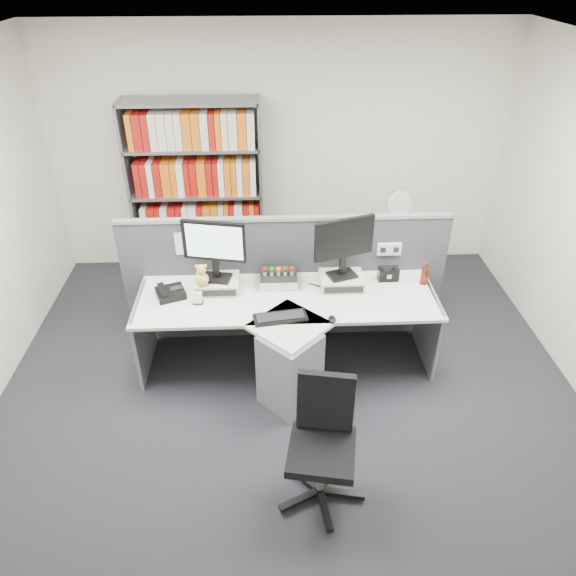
{
  "coord_description": "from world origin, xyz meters",
  "views": [
    {
      "loc": [
        -0.17,
        -3.01,
        3.29
      ],
      "look_at": [
        0.0,
        0.65,
        0.92
      ],
      "focal_mm": 33.32,
      "sensor_mm": 36.0,
      "label": 1
    }
  ],
  "objects_px": {
    "monitor_left": "(214,246)",
    "desk_fan": "(398,208)",
    "desk": "(288,337)",
    "monitor_right": "(344,243)",
    "desktop_pc": "(278,278)",
    "desk_phone": "(170,293)",
    "desk_calendar": "(197,299)",
    "filing_cabinet": "(392,262)",
    "speaker": "(388,274)",
    "keyboard": "(280,317)",
    "shelving_unit": "(198,196)",
    "mouse": "(332,319)",
    "cola_bottle": "(424,276)",
    "office_chair": "(323,439)"
  },
  "relations": [
    {
      "from": "desktop_pc",
      "to": "desk_calendar",
      "type": "distance_m",
      "value": 0.76
    },
    {
      "from": "desk_fan",
      "to": "monitor_right",
      "type": "bearing_deg",
      "value": -124.89
    },
    {
      "from": "desk_phone",
      "to": "shelving_unit",
      "type": "bearing_deg",
      "value": 85.97
    },
    {
      "from": "desk",
      "to": "filing_cabinet",
      "type": "relative_size",
      "value": 3.71
    },
    {
      "from": "desk_calendar",
      "to": "shelving_unit",
      "type": "distance_m",
      "value": 1.7
    },
    {
      "from": "cola_bottle",
      "to": "desk_fan",
      "type": "distance_m",
      "value": 1.04
    },
    {
      "from": "monitor_right",
      "to": "speaker",
      "type": "bearing_deg",
      "value": 10.53
    },
    {
      "from": "desk_fan",
      "to": "speaker",
      "type": "bearing_deg",
      "value": -106.34
    },
    {
      "from": "desk",
      "to": "monitor_left",
      "type": "height_order",
      "value": "monitor_left"
    },
    {
      "from": "desk_fan",
      "to": "office_chair",
      "type": "distance_m",
      "value": 2.8
    },
    {
      "from": "speaker",
      "to": "desk",
      "type": "bearing_deg",
      "value": -153.36
    },
    {
      "from": "mouse",
      "to": "desk_phone",
      "type": "bearing_deg",
      "value": 162.68
    },
    {
      "from": "monitor_left",
      "to": "shelving_unit",
      "type": "height_order",
      "value": "shelving_unit"
    },
    {
      "from": "monitor_right",
      "to": "keyboard",
      "type": "relative_size",
      "value": 1.21
    },
    {
      "from": "desk_calendar",
      "to": "cola_bottle",
      "type": "height_order",
      "value": "cola_bottle"
    },
    {
      "from": "monitor_left",
      "to": "cola_bottle",
      "type": "relative_size",
      "value": 2.53
    },
    {
      "from": "keyboard",
      "to": "desk_fan",
      "type": "height_order",
      "value": "desk_fan"
    },
    {
      "from": "desktop_pc",
      "to": "desk_phone",
      "type": "bearing_deg",
      "value": -169.0
    },
    {
      "from": "desk_phone",
      "to": "filing_cabinet",
      "type": "xyz_separation_m",
      "value": [
        2.21,
        1.12,
        -0.41
      ]
    },
    {
      "from": "monitor_left",
      "to": "desk_fan",
      "type": "xyz_separation_m",
      "value": [
        1.81,
        1.02,
        -0.15
      ]
    },
    {
      "from": "monitor_right",
      "to": "shelving_unit",
      "type": "xyz_separation_m",
      "value": [
        -1.39,
        1.46,
        -0.17
      ]
    },
    {
      "from": "monitor_right",
      "to": "mouse",
      "type": "distance_m",
      "value": 0.69
    },
    {
      "from": "desk",
      "to": "shelving_unit",
      "type": "distance_m",
      "value": 2.12
    },
    {
      "from": "mouse",
      "to": "cola_bottle",
      "type": "relative_size",
      "value": 0.45
    },
    {
      "from": "desk",
      "to": "monitor_left",
      "type": "relative_size",
      "value": 4.7
    },
    {
      "from": "desk_phone",
      "to": "office_chair",
      "type": "relative_size",
      "value": 0.32
    },
    {
      "from": "speaker",
      "to": "keyboard",
      "type": "bearing_deg",
      "value": -150.66
    },
    {
      "from": "desk_calendar",
      "to": "speaker",
      "type": "xyz_separation_m",
      "value": [
        1.69,
        0.3,
        0.01
      ]
    },
    {
      "from": "keyboard",
      "to": "filing_cabinet",
      "type": "relative_size",
      "value": 0.65
    },
    {
      "from": "desk_phone",
      "to": "desk_calendar",
      "type": "bearing_deg",
      "value": -24.79
    },
    {
      "from": "keyboard",
      "to": "cola_bottle",
      "type": "xyz_separation_m",
      "value": [
        1.3,
        0.47,
        0.07
      ]
    },
    {
      "from": "cola_bottle",
      "to": "filing_cabinet",
      "type": "bearing_deg",
      "value": 91.78
    },
    {
      "from": "monitor_left",
      "to": "mouse",
      "type": "height_order",
      "value": "monitor_left"
    },
    {
      "from": "desktop_pc",
      "to": "speaker",
      "type": "xyz_separation_m",
      "value": [
        0.99,
        0.0,
        0.02
      ]
    },
    {
      "from": "mouse",
      "to": "office_chair",
      "type": "distance_m",
      "value": 1.06
    },
    {
      "from": "desk_calendar",
      "to": "office_chair",
      "type": "relative_size",
      "value": 0.12
    },
    {
      "from": "desk",
      "to": "filing_cabinet",
      "type": "height_order",
      "value": "desk"
    },
    {
      "from": "shelving_unit",
      "to": "office_chair",
      "type": "xyz_separation_m",
      "value": [
        1.08,
        -3.01,
        -0.48
      ]
    },
    {
      "from": "monitor_right",
      "to": "desktop_pc",
      "type": "relative_size",
      "value": 1.68
    },
    {
      "from": "mouse",
      "to": "filing_cabinet",
      "type": "bearing_deg",
      "value": 61.11
    },
    {
      "from": "desktop_pc",
      "to": "office_chair",
      "type": "xyz_separation_m",
      "value": [
        0.25,
        -1.62,
        -0.27
      ]
    },
    {
      "from": "filing_cabinet",
      "to": "desk_fan",
      "type": "relative_size",
      "value": 1.45
    },
    {
      "from": "monitor_left",
      "to": "monitor_right",
      "type": "bearing_deg",
      "value": 0.0
    },
    {
      "from": "desk_phone",
      "to": "filing_cabinet",
      "type": "height_order",
      "value": "desk_phone"
    },
    {
      "from": "desktop_pc",
      "to": "desk_phone",
      "type": "height_order",
      "value": "desk_phone"
    },
    {
      "from": "desk",
      "to": "speaker",
      "type": "distance_m",
      "value": 1.09
    },
    {
      "from": "desk",
      "to": "filing_cabinet",
      "type": "bearing_deg",
      "value": 49.39
    },
    {
      "from": "desktop_pc",
      "to": "filing_cabinet",
      "type": "xyz_separation_m",
      "value": [
        1.27,
        0.94,
        -0.41
      ]
    },
    {
      "from": "cola_bottle",
      "to": "desktop_pc",
      "type": "bearing_deg",
      "value": 176.41
    },
    {
      "from": "filing_cabinet",
      "to": "desk_fan",
      "type": "distance_m",
      "value": 0.65
    }
  ]
}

